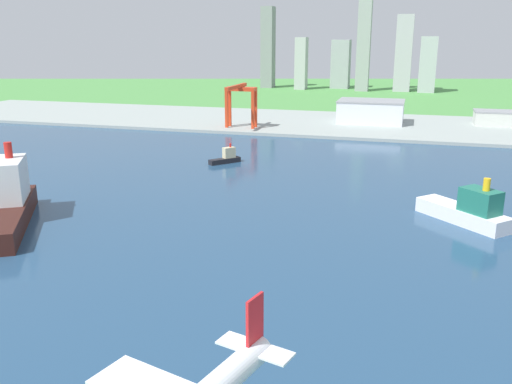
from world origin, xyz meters
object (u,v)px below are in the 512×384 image
(port_crane_red, at_px, (240,96))
(warehouse_annex, at_px, (504,118))
(tugboat_small, at_px, (226,157))
(cargo_ship, at_px, (10,202))
(ferry_boat, at_px, (468,210))
(warehouse_main, at_px, (371,111))

(port_crane_red, height_order, warehouse_annex, port_crane_red)
(tugboat_small, bearing_deg, port_crane_red, 103.61)
(port_crane_red, bearing_deg, cargo_ship, -94.66)
(warehouse_annex, bearing_deg, ferry_boat, -100.29)
(cargo_ship, relative_size, warehouse_main, 1.17)
(warehouse_main, bearing_deg, tugboat_small, -112.30)
(tugboat_small, xyz_separation_m, warehouse_main, (70.85, 172.73, 8.60))
(warehouse_main, bearing_deg, cargo_ship, -111.48)
(tugboat_small, bearing_deg, warehouse_annex, 46.29)
(port_crane_red, relative_size, warehouse_annex, 0.98)
(tugboat_small, distance_m, warehouse_annex, 258.48)
(port_crane_red, distance_m, warehouse_main, 115.35)
(warehouse_annex, bearing_deg, warehouse_main, -172.55)
(warehouse_main, relative_size, warehouse_annex, 1.15)
(ferry_boat, height_order, port_crane_red, port_crane_red)
(ferry_boat, height_order, warehouse_annex, ferry_boat)
(cargo_ship, distance_m, tugboat_small, 137.65)
(tugboat_small, relative_size, warehouse_main, 0.33)
(port_crane_red, bearing_deg, tugboat_small, -76.39)
(port_crane_red, xyz_separation_m, warehouse_main, (98.76, 57.43, -15.92))
(cargo_ship, bearing_deg, warehouse_annex, 54.36)
(cargo_ship, distance_m, warehouse_main, 324.19)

